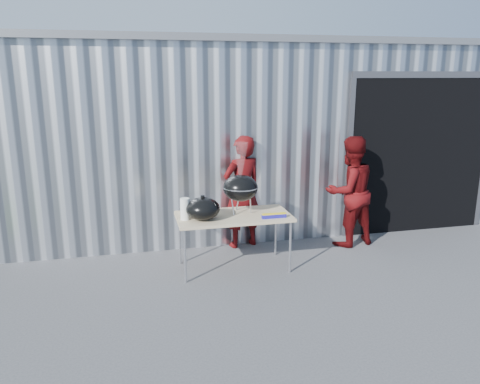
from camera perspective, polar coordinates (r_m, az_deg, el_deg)
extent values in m
plane|color=#434345|center=(5.71, 0.91, -12.43)|extent=(80.00, 80.00, 0.00)
cube|color=silver|center=(9.92, -1.25, 8.05)|extent=(8.00, 6.00, 3.00)
cube|color=slate|center=(9.88, -1.30, 17.03)|extent=(8.20, 6.20, 0.10)
cube|color=black|center=(8.64, 18.82, 4.71)|extent=(2.40, 1.20, 2.50)
cube|color=#4C4C51|center=(8.06, 21.75, 13.15)|extent=(2.52, 0.08, 0.10)
cube|color=tan|center=(6.19, -0.79, -2.99)|extent=(1.50, 0.75, 0.04)
cylinder|color=silver|center=(5.92, -6.70, -7.78)|extent=(0.03, 0.03, 0.71)
cylinder|color=silver|center=(6.21, 6.14, -6.69)|extent=(0.03, 0.03, 0.71)
cylinder|color=silver|center=(6.50, -7.36, -5.74)|extent=(0.03, 0.03, 0.71)
cylinder|color=silver|center=(6.77, 4.37, -4.86)|extent=(0.03, 0.03, 0.71)
ellipsoid|color=black|center=(6.19, 0.05, 0.50)|extent=(0.46, 0.46, 0.35)
cylinder|color=silver|center=(6.18, 0.05, 0.61)|extent=(0.47, 0.47, 0.02)
cylinder|color=silver|center=(6.18, 0.05, 0.74)|extent=(0.45, 0.45, 0.01)
cylinder|color=silver|center=(6.38, -0.24, -1.17)|extent=(0.02, 0.02, 0.24)
cylinder|color=silver|center=(6.15, -0.90, -1.74)|extent=(0.02, 0.02, 0.24)
cylinder|color=silver|center=(6.21, 1.29, -1.60)|extent=(0.02, 0.02, 0.24)
cylinder|color=#CA7548|center=(6.15, -1.24, 0.79)|extent=(0.02, 0.14, 0.02)
cylinder|color=#CA7548|center=(6.16, -0.87, 0.81)|extent=(0.02, 0.14, 0.02)
cylinder|color=#CA7548|center=(6.16, -0.50, 0.83)|extent=(0.02, 0.14, 0.02)
cylinder|color=#CA7548|center=(6.17, -0.13, 0.85)|extent=(0.02, 0.14, 0.02)
cylinder|color=#CA7548|center=(6.18, 0.24, 0.87)|extent=(0.02, 0.14, 0.02)
cylinder|color=#CA7548|center=(6.19, 0.60, 0.89)|extent=(0.02, 0.14, 0.02)
cylinder|color=#CA7548|center=(6.20, 0.97, 0.91)|extent=(0.02, 0.14, 0.02)
cylinder|color=#CA7548|center=(6.21, 1.33, 0.93)|extent=(0.02, 0.14, 0.02)
cone|color=silver|center=(6.12, 0.05, 3.47)|extent=(0.20, 0.20, 0.55)
ellipsoid|color=black|center=(5.97, -4.55, -2.04)|extent=(0.44, 0.44, 0.29)
cylinder|color=black|center=(5.93, -4.58, -0.58)|extent=(0.05, 0.05, 0.03)
cylinder|color=white|center=(6.00, -6.72, -2.07)|extent=(0.12, 0.12, 0.28)
cube|color=white|center=(6.29, -6.13, -2.12)|extent=(0.20, 0.15, 0.10)
cube|color=#1B1692|center=(6.07, 4.16, -2.95)|extent=(0.32, 0.05, 0.05)
cube|color=yellow|center=(6.06, 4.17, -2.67)|extent=(0.32, 0.05, 0.01)
imported|color=#470809|center=(6.98, 0.28, 0.00)|extent=(0.71, 0.57, 1.70)
imported|color=#470809|center=(7.25, 13.20, 0.07)|extent=(0.92, 0.78, 1.68)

